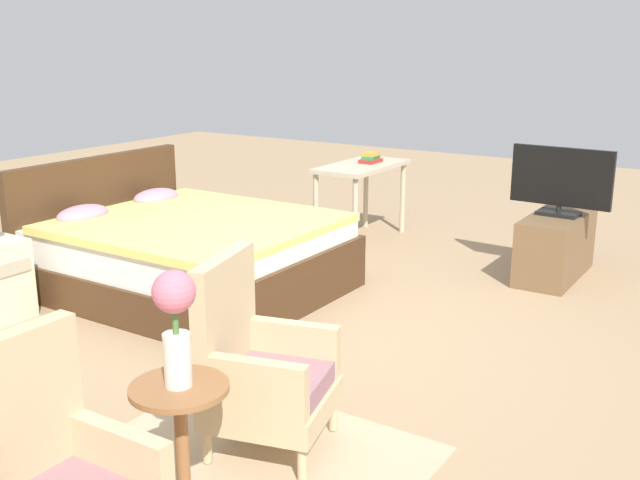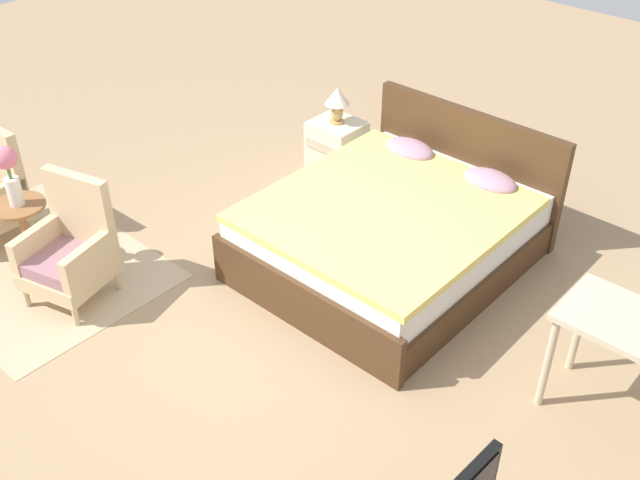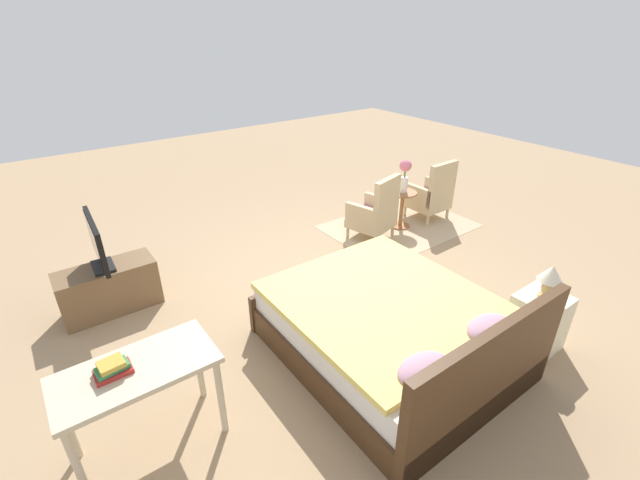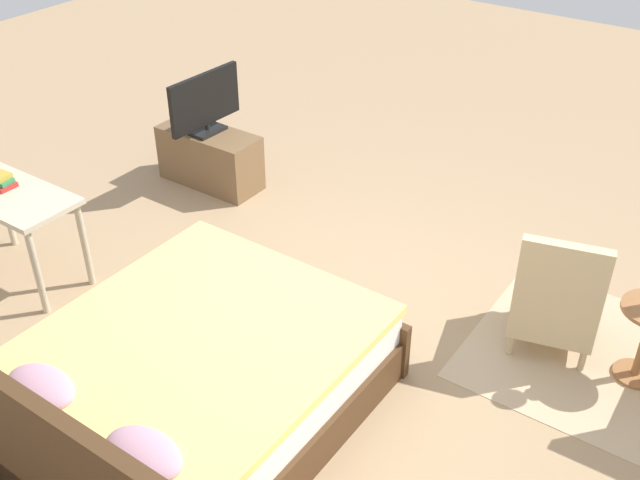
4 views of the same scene
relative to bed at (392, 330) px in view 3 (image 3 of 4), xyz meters
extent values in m
plane|color=#A38460|center=(-0.24, -1.19, -0.30)|extent=(16.00, 16.00, 0.00)
cube|color=tan|center=(-2.09, -1.92, -0.29)|extent=(2.10, 1.50, 0.01)
cube|color=#472D19|center=(0.00, -0.05, -0.16)|extent=(1.72, 2.09, 0.28)
cube|color=white|center=(0.00, -0.05, 0.10)|extent=(1.65, 2.00, 0.24)
cube|color=#EAD66B|center=(0.00, -0.13, 0.25)|extent=(1.70, 1.84, 0.06)
cube|color=#472D19|center=(0.01, 0.95, 0.18)|extent=(1.74, 0.09, 0.96)
cube|color=#472D19|center=(-0.01, -1.05, -0.10)|extent=(1.74, 0.07, 0.40)
ellipsoid|color=#B28499|center=(-0.38, 0.68, 0.29)|extent=(0.44, 0.28, 0.14)
ellipsoid|color=#B28499|center=(0.39, 0.68, 0.29)|extent=(0.44, 0.28, 0.14)
cylinder|color=#CCB284|center=(-2.90, -2.15, -0.21)|extent=(0.04, 0.04, 0.16)
cylinder|color=#CCB284|center=(-2.44, -2.14, -0.21)|extent=(0.04, 0.04, 0.16)
cylinder|color=#CCB284|center=(-2.91, -1.69, -0.21)|extent=(0.04, 0.04, 0.16)
cylinder|color=#CCB284|center=(-2.45, -1.68, -0.21)|extent=(0.04, 0.04, 0.16)
cube|color=#CCB284|center=(-2.68, -1.92, -0.07)|extent=(0.55, 0.55, 0.12)
cube|color=gray|center=(-2.68, -1.92, 0.04)|extent=(0.50, 0.50, 0.10)
cube|color=#CCB284|center=(-2.68, -1.69, 0.31)|extent=(0.54, 0.09, 0.64)
cube|color=#CCB284|center=(-2.91, -1.92, 0.12)|extent=(0.08, 0.51, 0.26)
cube|color=#CCB284|center=(-2.44, -1.91, 0.12)|extent=(0.08, 0.51, 0.26)
cylinder|color=#CCB284|center=(-1.66, -2.20, -0.21)|extent=(0.04, 0.04, 0.16)
cylinder|color=#CCB284|center=(-1.22, -2.08, -0.21)|extent=(0.04, 0.04, 0.16)
cylinder|color=#CCB284|center=(-1.78, -1.75, -0.21)|extent=(0.04, 0.04, 0.16)
cylinder|color=#CCB284|center=(-1.33, -1.64, -0.21)|extent=(0.04, 0.04, 0.16)
cube|color=#CCB284|center=(-1.50, -1.92, -0.07)|extent=(0.66, 0.66, 0.12)
cube|color=gray|center=(-1.50, -1.92, 0.04)|extent=(0.61, 0.61, 0.10)
cube|color=#CCB284|center=(-1.56, -1.70, 0.31)|extent=(0.54, 0.22, 0.64)
cube|color=#CCB284|center=(-1.73, -1.98, 0.12)|extent=(0.20, 0.51, 0.26)
cube|color=#CCB284|center=(-1.27, -1.86, 0.12)|extent=(0.20, 0.51, 0.26)
cylinder|color=#936038|center=(-2.09, -1.90, -0.29)|extent=(0.28, 0.28, 0.03)
cylinder|color=#936038|center=(-2.09, -1.90, -0.02)|extent=(0.06, 0.06, 0.51)
cylinder|color=#936038|center=(-2.09, -1.90, 0.25)|extent=(0.40, 0.40, 0.02)
cylinder|color=silver|center=(-2.09, -1.90, 0.37)|extent=(0.11, 0.11, 0.22)
cylinder|color=#477538|center=(-2.09, -1.90, 0.53)|extent=(0.02, 0.02, 0.10)
sphere|color=#DB7084|center=(-2.09, -1.90, 0.65)|extent=(0.17, 0.17, 0.17)
cube|color=beige|center=(-1.19, 0.71, -0.02)|extent=(0.44, 0.40, 0.56)
cube|color=#B3AB8E|center=(-1.19, 0.50, 0.09)|extent=(0.37, 0.01, 0.09)
cylinder|color=tan|center=(-1.19, 0.71, 0.27)|extent=(0.13, 0.13, 0.02)
ellipsoid|color=tan|center=(-1.19, 0.71, 0.36)|extent=(0.11, 0.11, 0.16)
cone|color=silver|center=(-1.19, 0.71, 0.52)|extent=(0.22, 0.22, 0.15)
cube|color=brown|center=(1.88, -2.28, -0.04)|extent=(0.96, 0.40, 0.52)
cube|color=black|center=(1.88, -2.28, 0.23)|extent=(0.21, 0.33, 0.03)
cylinder|color=black|center=(1.88, -2.28, 0.27)|extent=(0.04, 0.04, 0.05)
cube|color=black|center=(1.88, -2.28, 0.53)|extent=(0.08, 0.80, 0.46)
cube|color=black|center=(1.91, -2.28, 0.53)|extent=(0.04, 0.74, 0.42)
cylinder|color=beige|center=(1.58, -0.58, 0.05)|extent=(0.05, 0.05, 0.70)
cylinder|color=beige|center=(2.52, -0.58, 0.05)|extent=(0.05, 0.05, 0.70)
cylinder|color=beige|center=(1.58, -0.16, 0.05)|extent=(0.05, 0.05, 0.70)
cylinder|color=beige|center=(2.52, -0.16, 0.05)|extent=(0.05, 0.05, 0.70)
cube|color=beige|center=(2.05, -0.37, 0.42)|extent=(1.04, 0.52, 0.04)
cube|color=#AD2823|center=(2.17, -0.40, 0.45)|extent=(0.23, 0.15, 0.03)
cube|color=#337A47|center=(2.17, -0.40, 0.49)|extent=(0.21, 0.14, 0.03)
cube|color=#B79333|center=(2.17, -0.40, 0.52)|extent=(0.16, 0.14, 0.03)
camera|label=1|loc=(-4.06, -3.84, 1.59)|focal=42.00mm
camera|label=2|loc=(2.71, -3.92, 3.24)|focal=42.00mm
camera|label=3|loc=(2.31, 2.06, 2.49)|focal=24.00mm
camera|label=4|loc=(-2.44, 2.18, 3.10)|focal=42.00mm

